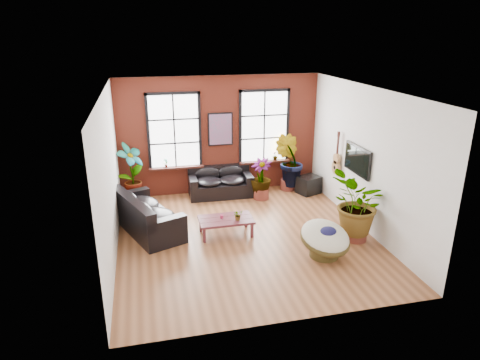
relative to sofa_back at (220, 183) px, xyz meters
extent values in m
cube|color=brown|center=(0.09, -2.88, -0.40)|extent=(6.00, 6.50, 0.02)
cube|color=white|center=(0.09, -2.88, 3.12)|extent=(6.00, 6.50, 0.02)
cube|color=#4D1912|center=(0.09, 0.38, 1.36)|extent=(6.00, 0.02, 3.50)
cube|color=silver|center=(0.09, -6.14, 1.36)|extent=(6.00, 0.02, 3.50)
cube|color=silver|center=(-2.92, -2.88, 1.36)|extent=(0.02, 6.50, 3.50)
cube|color=silver|center=(3.10, -2.88, 1.36)|extent=(0.02, 6.50, 3.50)
cube|color=white|center=(-1.26, 0.32, 1.56)|extent=(1.40, 0.02, 2.10)
cube|color=black|center=(-1.26, 0.25, 0.48)|extent=(1.60, 0.22, 0.06)
cube|color=white|center=(1.44, 0.32, 1.56)|extent=(1.40, 0.02, 2.10)
cube|color=black|center=(1.44, 0.25, 0.48)|extent=(1.60, 0.22, 0.06)
cube|color=black|center=(0.00, -0.06, -0.18)|extent=(1.89, 0.94, 0.42)
cube|color=black|center=(0.01, 0.29, 0.25)|extent=(1.87, 0.26, 0.43)
cube|color=black|center=(-0.82, -0.04, 0.15)|extent=(0.24, 0.91, 0.22)
cube|color=black|center=(0.82, -0.07, 0.15)|extent=(0.24, 0.91, 0.22)
ellipsoid|color=black|center=(-0.36, -0.10, 0.10)|extent=(0.80, 0.78, 0.24)
ellipsoid|color=black|center=(-0.35, 0.16, 0.25)|extent=(0.79, 0.26, 0.42)
ellipsoid|color=black|center=(0.35, -0.11, 0.10)|extent=(0.80, 0.78, 0.24)
ellipsoid|color=black|center=(0.36, 0.15, 0.25)|extent=(0.79, 0.26, 0.42)
cube|color=black|center=(-2.19, -1.97, -0.16)|extent=(1.80, 2.56, 0.46)
cube|color=black|center=(-2.54, -2.11, 0.31)|extent=(1.11, 2.28, 0.47)
cube|color=black|center=(-1.79, -2.95, 0.19)|extent=(1.01, 0.59, 0.24)
cube|color=black|center=(-2.59, -0.99, 0.19)|extent=(1.01, 0.59, 0.24)
ellipsoid|color=black|center=(-1.96, -2.38, 0.14)|extent=(1.16, 1.27, 0.26)
ellipsoid|color=black|center=(-2.23, -2.49, 0.31)|extent=(0.63, 1.06, 0.45)
ellipsoid|color=black|center=(-2.31, -1.51, 0.14)|extent=(1.16, 1.27, 0.26)
ellipsoid|color=black|center=(-2.58, -1.62, 0.31)|extent=(0.63, 1.06, 0.45)
cube|color=#501C24|center=(-0.35, -2.64, 0.00)|extent=(1.31, 0.75, 0.06)
cube|color=black|center=(-0.35, -2.77, 0.03)|extent=(1.30, 0.01, 0.00)
cube|color=black|center=(-0.35, -2.52, 0.03)|extent=(1.30, 0.01, 0.00)
cube|color=#501C24|center=(-0.92, -2.94, -0.21)|extent=(0.07, 0.07, 0.36)
cube|color=#501C24|center=(0.23, -2.94, -0.21)|extent=(0.07, 0.07, 0.36)
cube|color=#501C24|center=(-0.93, -2.35, -0.21)|extent=(0.07, 0.07, 0.36)
cube|color=#501C24|center=(0.23, -2.34, -0.21)|extent=(0.07, 0.07, 0.36)
cylinder|color=#BA2E57|center=(-0.44, -2.60, 0.07)|extent=(0.07, 0.07, 0.08)
cylinder|color=#493C1A|center=(1.56, -4.17, -0.26)|extent=(0.80, 0.80, 0.26)
torus|color=#493C1A|center=(1.56, -4.17, 0.04)|extent=(1.39, 1.39, 0.51)
ellipsoid|color=silver|center=(1.56, -4.17, 0.10)|extent=(1.36, 1.40, 0.68)
ellipsoid|color=#151440|center=(1.58, -4.22, 0.23)|extent=(0.51, 0.45, 0.19)
cube|color=black|center=(0.09, 0.31, 1.56)|extent=(0.74, 0.04, 0.98)
cube|color=#0C7F8C|center=(0.09, 0.28, 1.56)|extent=(0.66, 0.02, 0.90)
cube|color=black|center=(3.04, -2.58, 1.26)|extent=(0.06, 1.25, 0.72)
cube|color=black|center=(3.00, -2.58, 1.26)|extent=(0.01, 1.15, 0.62)
cylinder|color=#B27F4C|center=(2.99, -1.53, 0.74)|extent=(0.09, 0.38, 0.38)
cylinder|color=#B27F4C|center=(2.99, -1.53, 0.99)|extent=(0.09, 0.30, 0.30)
cylinder|color=black|center=(2.98, -1.53, 0.74)|extent=(0.09, 0.11, 0.11)
cube|color=black|center=(2.99, -1.53, 1.36)|extent=(0.04, 0.05, 0.55)
cube|color=black|center=(2.99, -1.53, 1.68)|extent=(0.06, 0.06, 0.14)
cube|color=black|center=(2.65, -0.46, -0.12)|extent=(0.79, 0.73, 0.53)
cylinder|color=brown|center=(-2.58, -0.10, -0.22)|extent=(0.55, 0.55, 0.35)
cylinder|color=brown|center=(2.14, -0.03, -0.22)|extent=(0.58, 0.58, 0.33)
cylinder|color=brown|center=(2.60, -3.61, -0.20)|extent=(0.54, 0.54, 0.38)
cylinder|color=brown|center=(1.12, -0.59, -0.23)|extent=(0.57, 0.57, 0.33)
imported|color=#15501D|center=(-2.54, -0.08, 0.57)|extent=(1.01, 1.02, 1.62)
imported|color=#15501D|center=(2.14, -0.05, 0.55)|extent=(1.11, 1.07, 1.57)
imported|color=#15501D|center=(2.57, -3.65, 0.54)|extent=(1.78, 1.82, 1.53)
imported|color=#15501D|center=(1.11, -0.56, 0.29)|extent=(0.85, 0.85, 1.08)
imported|color=#15501D|center=(-0.08, -2.77, 0.16)|extent=(0.28, 0.26, 0.25)
imported|color=#15501D|center=(-1.56, 0.25, 0.65)|extent=(0.17, 0.17, 0.27)
imported|color=#15501D|center=(1.79, 0.25, 0.65)|extent=(0.19, 0.19, 0.27)
camera|label=1|loc=(-2.13, -11.89, 4.36)|focal=32.00mm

